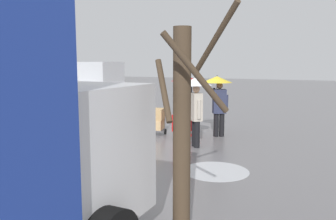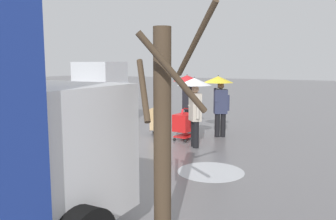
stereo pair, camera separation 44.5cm
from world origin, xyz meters
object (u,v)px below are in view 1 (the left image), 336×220
shopping_cart_vendor (184,123)px  bare_tree_near (183,133)px  pedestrian_white_side (186,89)px  pedestrian_black_side (218,91)px  cargo_van_parked_right (68,101)px  pedestrian_pink_side (195,95)px  hand_dolly_boxes (157,120)px

shopping_cart_vendor → bare_tree_near: bare_tree_near is taller
pedestrian_white_side → pedestrian_black_side: bearing=163.3°
cargo_van_parked_right → pedestrian_pink_side: (-5.09, 0.06, 0.41)m
pedestrian_white_side → shopping_cart_vendor: bearing=111.6°
cargo_van_parked_right → pedestrian_white_side: 4.39m
cargo_van_parked_right → hand_dolly_boxes: 3.44m
hand_dolly_boxes → pedestrian_pink_side: 2.27m
shopping_cart_vendor → pedestrian_black_side: 1.65m
hand_dolly_boxes → bare_tree_near: bare_tree_near is taller
cargo_van_parked_right → bare_tree_near: 9.13m
pedestrian_pink_side → pedestrian_white_side: (1.23, -2.13, 0.00)m
pedestrian_black_side → bare_tree_near: bearing=104.3°
cargo_van_parked_right → shopping_cart_vendor: cargo_van_parked_right is taller
pedestrian_pink_side → pedestrian_white_side: 2.46m
shopping_cart_vendor → hand_dolly_boxes: bearing=-10.4°
cargo_van_parked_right → pedestrian_pink_side: size_ratio=2.53×
shopping_cart_vendor → pedestrian_black_side: size_ratio=0.49×
pedestrian_pink_side → pedestrian_black_side: (-0.16, -1.72, 0.00)m
pedestrian_pink_side → pedestrian_black_side: size_ratio=1.00×
hand_dolly_boxes → pedestrian_white_side: (-0.58, -1.21, 1.01)m
shopping_cart_vendor → pedestrian_pink_side: (-0.67, 0.71, 1.02)m
hand_dolly_boxes → pedestrian_black_side: bearing=-158.0°
pedestrian_black_side → pedestrian_white_side: size_ratio=1.00×
pedestrian_pink_side → shopping_cart_vendor: bearing=-46.7°
pedestrian_white_side → pedestrian_pink_side: bearing=120.0°
hand_dolly_boxes → pedestrian_black_side: 2.35m
shopping_cart_vendor → pedestrian_white_side: size_ratio=0.49×
shopping_cart_vendor → pedestrian_white_side: (0.56, -1.42, 1.02)m
cargo_van_parked_right → bare_tree_near: size_ratio=1.62×
cargo_van_parked_right → pedestrian_black_side: cargo_van_parked_right is taller
hand_dolly_boxes → pedestrian_pink_side: bearing=153.1°
pedestrian_black_side → bare_tree_near: 7.58m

